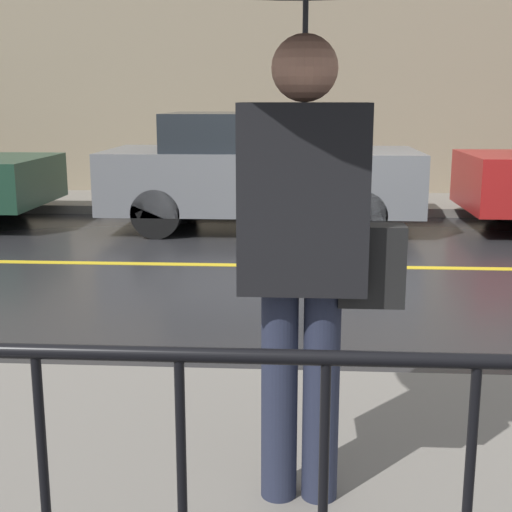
% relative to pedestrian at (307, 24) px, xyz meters
% --- Properties ---
extents(ground_plane, '(80.00, 80.00, 0.00)m').
position_rel_pedestrian_xyz_m(ground_plane, '(0.55, 4.49, -1.91)').
color(ground_plane, '#262628').
extents(sidewalk_near, '(28.00, 2.63, 0.12)m').
position_rel_pedestrian_xyz_m(sidewalk_near, '(0.55, 0.02, -1.85)').
color(sidewalk_near, slate).
rests_on(sidewalk_near, ground_plane).
extents(sidewalk_far, '(28.00, 1.79, 0.12)m').
position_rel_pedestrian_xyz_m(sidewalk_far, '(0.55, 8.54, -1.85)').
color(sidewalk_far, slate).
rests_on(sidewalk_far, ground_plane).
extents(lane_marking, '(25.20, 0.12, 0.01)m').
position_rel_pedestrian_xyz_m(lane_marking, '(0.55, 4.49, -1.90)').
color(lane_marking, gold).
rests_on(lane_marking, ground_plane).
extents(building_storefront, '(28.00, 0.30, 6.25)m').
position_rel_pedestrian_xyz_m(building_storefront, '(0.55, 9.58, 1.22)').
color(building_storefront, gray).
rests_on(building_storefront, ground_plane).
extents(pedestrian, '(1.18, 1.18, 2.20)m').
position_rel_pedestrian_xyz_m(pedestrian, '(0.00, 0.00, 0.00)').
color(pedestrian, '#23283D').
rests_on(pedestrian, sidewalk_near).
extents(car_grey, '(3.99, 1.81, 1.49)m').
position_rel_pedestrian_xyz_m(car_grey, '(-0.56, 6.68, -1.15)').
color(car_grey, slate).
rests_on(car_grey, ground_plane).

